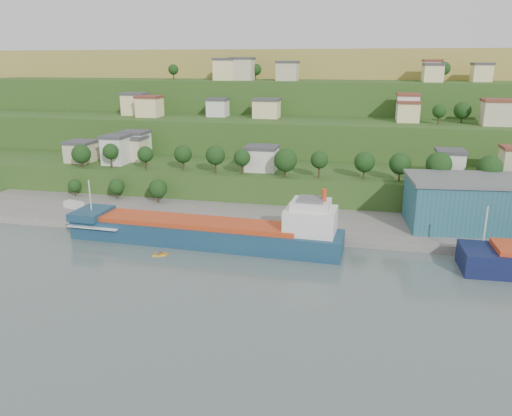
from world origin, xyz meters
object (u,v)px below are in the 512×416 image
(cargo_ship_near, at_px, (212,233))
(caravan, at_px, (74,206))
(kayak_orange, at_px, (161,253))
(warehouse, at_px, (470,203))

(cargo_ship_near, bearing_deg, caravan, 164.48)
(caravan, relative_size, kayak_orange, 1.70)
(caravan, xyz_separation_m, kayak_orange, (36.86, -23.73, -2.31))
(cargo_ship_near, xyz_separation_m, kayak_orange, (-9.62, -8.90, -2.50))
(warehouse, bearing_deg, kayak_orange, -162.72)
(cargo_ship_near, relative_size, warehouse, 2.06)
(cargo_ship_near, bearing_deg, warehouse, 21.13)
(warehouse, relative_size, caravan, 5.62)
(cargo_ship_near, height_order, caravan, cargo_ship_near)
(caravan, height_order, kayak_orange, caravan)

